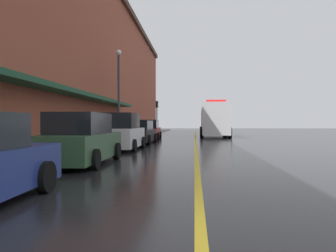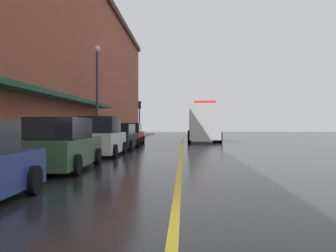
{
  "view_description": "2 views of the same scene",
  "coord_description": "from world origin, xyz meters",
  "views": [
    {
      "loc": [
        -0.08,
        -3.68,
        1.42
      ],
      "look_at": [
        -1.64,
        14.94,
        1.23
      ],
      "focal_mm": 33.95,
      "sensor_mm": 36.0,
      "label": 1
    },
    {
      "loc": [
        0.15,
        -5.38,
        1.51
      ],
      "look_at": [
        -1.16,
        25.21,
        1.44
      ],
      "focal_mm": 39.86,
      "sensor_mm": 36.0,
      "label": 2
    }
  ],
  "objects": [
    {
      "name": "parked_car_1",
      "position": [
        -3.96,
        6.98,
        0.82
      ],
      "size": [
        2.04,
        4.71,
        1.76
      ],
      "rotation": [
        0.0,
        0.0,
        1.59
      ],
      "color": "#2D5133",
      "rests_on": "ground"
    },
    {
      "name": "traffic_light_near",
      "position": [
        -5.29,
        40.12,
        3.16
      ],
      "size": [
        0.38,
        0.36,
        4.3
      ],
      "color": "#232326",
      "rests_on": "sidewalk_left"
    },
    {
      "name": "ground_plane",
      "position": [
        0.0,
        25.0,
        0.0
      ],
      "size": [
        112.0,
        112.0,
        0.0
      ],
      "primitive_type": "plane",
      "color": "black"
    },
    {
      "name": "street_lamp_left",
      "position": [
        -5.95,
        20.54,
        4.4
      ],
      "size": [
        0.44,
        0.44,
        6.94
      ],
      "color": "#33383D",
      "rests_on": "sidewalk_left"
    },
    {
      "name": "parked_car_3",
      "position": [
        -3.85,
        17.91,
        0.75
      ],
      "size": [
        2.01,
        4.74,
        1.58
      ],
      "rotation": [
        0.0,
        0.0,
        1.55
      ],
      "color": "black",
      "rests_on": "ground"
    },
    {
      "name": "parking_meter_0",
      "position": [
        -5.35,
        24.35,
        1.06
      ],
      "size": [
        0.14,
        0.18,
        1.33
      ],
      "color": "#4C4C51",
      "rests_on": "sidewalk_left"
    },
    {
      "name": "sidewalk_left",
      "position": [
        -6.2,
        25.0,
        0.07
      ],
      "size": [
        2.4,
        70.0,
        0.15
      ],
      "primitive_type": "cube",
      "color": "gray",
      "rests_on": "ground"
    },
    {
      "name": "parked_car_2",
      "position": [
        -3.89,
        12.63,
        0.89
      ],
      "size": [
        2.02,
        4.12,
        1.92
      ],
      "rotation": [
        0.0,
        0.0,
        1.57
      ],
      "color": "silver",
      "rests_on": "ground"
    },
    {
      "name": "parking_meter_1",
      "position": [
        -5.35,
        7.98,
        1.06
      ],
      "size": [
        0.14,
        0.18,
        1.33
      ],
      "color": "#4C4C51",
      "rests_on": "sidewalk_left"
    },
    {
      "name": "box_truck",
      "position": [
        1.92,
        28.98,
        1.68
      ],
      "size": [
        2.93,
        9.04,
        3.53
      ],
      "rotation": [
        0.0,
        0.0,
        -1.58
      ],
      "color": "silver",
      "rests_on": "ground"
    },
    {
      "name": "parked_car_4",
      "position": [
        -4.01,
        23.23,
        0.79
      ],
      "size": [
        2.12,
        4.5,
        1.68
      ],
      "rotation": [
        0.0,
        0.0,
        1.6
      ],
      "color": "maroon",
      "rests_on": "ground"
    },
    {
      "name": "brick_building_left",
      "position": [
        -11.69,
        23.99,
        7.13
      ],
      "size": [
        9.76,
        64.0,
        14.24
      ],
      "color": "brown",
      "rests_on": "ground"
    },
    {
      "name": "lane_center_stripe",
      "position": [
        0.0,
        25.0,
        0.0
      ],
      "size": [
        0.16,
        70.0,
        0.01
      ],
      "primitive_type": "cube",
      "color": "gold",
      "rests_on": "ground"
    }
  ]
}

